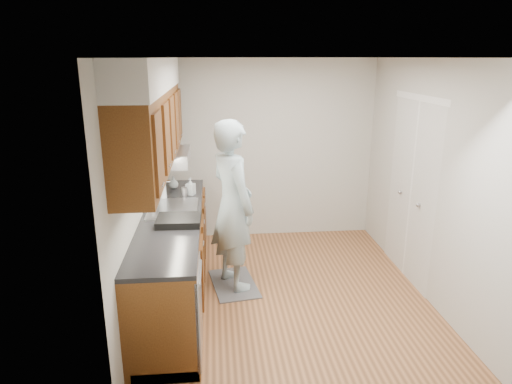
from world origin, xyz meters
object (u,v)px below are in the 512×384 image
Objects in this scene: person at (232,194)px; steel_can at (184,192)px; soap_bottle_a at (161,187)px; dish_rack at (179,220)px; soap_bottle_c at (173,182)px; soap_bottle_b at (190,186)px.

person is 0.68m from steel_can.
soap_bottle_a is at bearing 41.24° from person.
person is 0.74m from dish_rack.
soap_bottle_a is 0.28m from steel_can.
steel_can reaches higher than dish_rack.
soap_bottle_c is (0.10, 0.46, -0.07)m from soap_bottle_a.
soap_bottle_b is 1.69× the size of steel_can.
dish_rack is (-0.07, -0.97, -0.07)m from soap_bottle_b.
dish_rack is at bearing 105.34° from person.
dish_rack is at bearing -73.25° from soap_bottle_a.
person is 17.72× the size of steel_can.
soap_bottle_c reaches higher than steel_can.
person reaches higher than dish_rack.
soap_bottle_a is 1.48× the size of soap_bottle_b.
soap_bottle_a is at bearing -165.79° from steel_can.
soap_bottle_a is 2.50× the size of steel_can.
person is 14.00× the size of soap_bottle_c.
soap_bottle_a reaches higher than soap_bottle_b.
person is at bearing -22.94° from soap_bottle_a.
soap_bottle_a is at bearing -101.76° from soap_bottle_c.
person reaches higher than soap_bottle_c.
soap_bottle_a is (-0.79, 0.34, 0.01)m from person.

